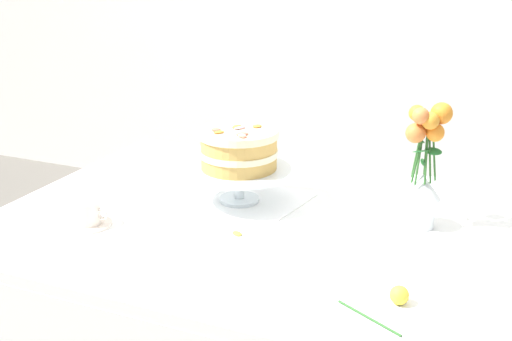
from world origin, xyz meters
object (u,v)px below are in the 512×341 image
flower_vase (424,169)px  dining_table (267,253)px  fallen_rose (397,296)px  layer_cake (239,148)px  cake_stand (239,174)px  teacup (87,215)px

flower_vase → dining_table: bearing=-160.0°
dining_table → fallen_rose: size_ratio=9.86×
layer_cake → fallen_rose: 0.65m
cake_stand → flower_vase: flower_vase is taller
cake_stand → fallen_rose: 0.64m
dining_table → layer_cake: (-0.12, 0.10, 0.24)m
dining_table → layer_cake: 0.29m
dining_table → cake_stand: (-0.12, 0.10, 0.17)m
dining_table → flower_vase: (0.36, 0.13, 0.24)m
flower_vase → fallen_rose: size_ratio=2.25×
dining_table → teacup: size_ratio=11.34×
fallen_rose → teacup: bearing=175.0°
dining_table → fallen_rose: fallen_rose is taller
teacup → fallen_rose: (0.80, -0.07, -0.01)m
dining_table → flower_vase: size_ratio=4.39×
cake_stand → flower_vase: bearing=4.1°
cake_stand → teacup: cake_stand is taller
dining_table → fallen_rose: 0.49m
teacup → fallen_rose: size_ratio=0.87×
dining_table → flower_vase: flower_vase is taller
cake_stand → layer_cake: layer_cake is taller
flower_vase → cake_stand: bearing=-175.9°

